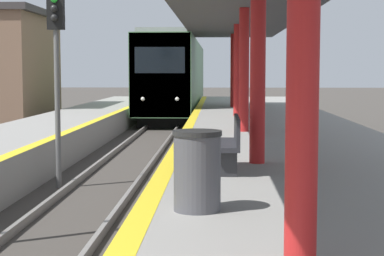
# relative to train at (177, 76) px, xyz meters

# --- Properties ---
(train) EXTENTS (2.74, 22.98, 4.57)m
(train) POSITION_rel_train_xyz_m (0.00, 0.00, 0.00)
(train) COLOR black
(train) RESTS_ON ground
(signal_mid) EXTENTS (0.36, 0.31, 4.43)m
(signal_mid) POSITION_rel_train_xyz_m (-1.02, -25.28, 0.78)
(signal_mid) COLOR #595959
(signal_mid) RESTS_ON ground
(station_canopy) EXTENTS (4.10, 31.10, 3.63)m
(station_canopy) POSITION_rel_train_xyz_m (3.27, -21.43, 2.05)
(station_canopy) COLOR red
(station_canopy) RESTS_ON platform_right
(trash_bin) EXTENTS (0.60, 0.60, 0.97)m
(trash_bin) POSITION_rel_train_xyz_m (2.30, -31.72, -0.90)
(trash_bin) COLOR #4C4C51
(trash_bin) RESTS_ON platform_right
(bench) EXTENTS (0.44, 1.63, 0.92)m
(bench) POSITION_rel_train_xyz_m (2.75, -28.56, -0.90)
(bench) COLOR #28282D
(bench) RESTS_ON platform_right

